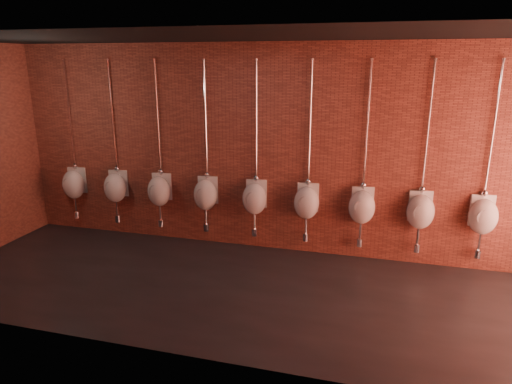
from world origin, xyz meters
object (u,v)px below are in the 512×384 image
urinal_8 (483,215)px  urinal_2 (159,190)px  urinal_4 (255,197)px  urinal_0 (74,183)px  urinal_5 (307,201)px  urinal_1 (115,187)px  urinal_6 (362,206)px  urinal_3 (206,194)px  urinal_7 (421,210)px

urinal_8 → urinal_2: bearing=180.0°
urinal_2 → urinal_4: bearing=0.0°
urinal_0 → urinal_5: (4.10, 0.00, 0.00)m
urinal_1 → urinal_6: 4.10m
urinal_4 → urinal_3: bearing=180.0°
urinal_7 → urinal_8: bearing=0.0°
urinal_8 → urinal_5: bearing=180.0°
urinal_3 → urinal_6: (2.46, 0.00, 0.00)m
urinal_1 → urinal_5: (3.28, 0.00, 0.00)m
urinal_6 → urinal_8: 1.64m
urinal_3 → urinal_4: same height
urinal_8 → urinal_4: bearing=180.0°
urinal_5 → urinal_6: 0.82m
urinal_0 → urinal_2: bearing=0.0°
urinal_6 → urinal_7: same height
urinal_3 → urinal_0: bearing=180.0°
urinal_0 → urinal_2: (1.64, 0.00, 0.00)m
urinal_4 → urinal_2: bearing=180.0°
urinal_8 → urinal_3: bearing=180.0°
urinal_4 → urinal_8: bearing=0.0°
urinal_8 → urinal_0: bearing=180.0°
urinal_4 → urinal_7: (2.46, 0.00, 0.00)m
urinal_3 → urinal_8: same height
urinal_0 → urinal_5: same height
urinal_2 → urinal_6: (3.28, 0.00, 0.00)m
urinal_5 → urinal_7: (1.64, 0.00, 0.00)m
urinal_1 → urinal_6: (4.10, 0.00, 0.00)m
urinal_2 → urinal_5: size_ratio=1.00×
urinal_0 → urinal_2: 1.64m
urinal_4 → urinal_5: same height
urinal_0 → urinal_1: 0.82m
urinal_4 → urinal_8: size_ratio=1.00×
urinal_0 → urinal_8: size_ratio=1.00×
urinal_6 → urinal_8: size_ratio=1.00×
urinal_6 → urinal_7: 0.82m
urinal_4 → urinal_7: same height
urinal_2 → urinal_8: 4.92m
urinal_5 → urinal_6: size_ratio=1.00×
urinal_6 → urinal_7: bearing=0.0°
urinal_3 → urinal_6: size_ratio=1.00×
urinal_1 → urinal_3: size_ratio=1.00×
urinal_0 → urinal_1: size_ratio=1.00×
urinal_2 → urinal_1: bearing=180.0°
urinal_6 → urinal_1: bearing=180.0°
urinal_1 → urinal_8: 5.73m
urinal_2 → urinal_3: same height
urinal_1 → urinal_4: size_ratio=1.00×
urinal_0 → urinal_8: same height
urinal_2 → urinal_8: (4.92, 0.00, 0.00)m
urinal_3 → urinal_4: (0.82, 0.00, 0.00)m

